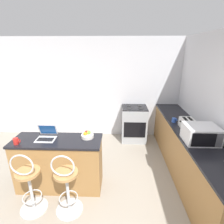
% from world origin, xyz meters
% --- Properties ---
extents(ground_plane, '(20.00, 20.00, 0.00)m').
position_xyz_m(ground_plane, '(0.00, 0.00, 0.00)').
color(ground_plane, gray).
extents(wall_back, '(12.00, 0.06, 2.60)m').
position_xyz_m(wall_back, '(0.00, 2.75, 1.30)').
color(wall_back, silver).
rests_on(wall_back, ground_plane).
extents(breakfast_bar, '(1.44, 0.53, 0.91)m').
position_xyz_m(breakfast_bar, '(-0.42, 0.66, 0.46)').
color(breakfast_bar, '#9E703D').
rests_on(breakfast_bar, ground_plane).
extents(counter_right, '(0.59, 3.25, 0.91)m').
position_xyz_m(counter_right, '(1.88, 1.11, 0.46)').
color(counter_right, '#9E703D').
rests_on(counter_right, ground_plane).
extents(bar_stool_near, '(0.40, 0.40, 1.01)m').
position_xyz_m(bar_stool_near, '(-0.69, 0.14, 0.48)').
color(bar_stool_near, silver).
rests_on(bar_stool_near, ground_plane).
extents(bar_stool_far, '(0.40, 0.40, 1.01)m').
position_xyz_m(bar_stool_far, '(-0.14, 0.14, 0.48)').
color(bar_stool_far, silver).
rests_on(bar_stool_far, ground_plane).
extents(laptop, '(0.30, 0.28, 0.22)m').
position_xyz_m(laptop, '(-0.59, 0.71, 0.97)').
color(laptop, silver).
rests_on(laptop, breakfast_bar).
extents(microwave, '(0.49, 0.40, 0.27)m').
position_xyz_m(microwave, '(1.86, 0.68, 1.05)').
color(microwave, silver).
rests_on(microwave, counter_right).
extents(toaster, '(0.25, 0.26, 0.18)m').
position_xyz_m(toaster, '(1.84, 1.20, 1.01)').
color(toaster, silver).
rests_on(toaster, counter_right).
extents(stove_range, '(0.63, 0.57, 0.92)m').
position_xyz_m(stove_range, '(0.99, 2.41, 0.46)').
color(stove_range, '#9EA3A8').
rests_on(stove_range, ground_plane).
extents(mug_white, '(0.09, 0.07, 0.09)m').
position_xyz_m(mug_white, '(2.05, 1.03, 0.96)').
color(mug_white, white).
rests_on(mug_white, counter_right).
extents(fruit_bowl, '(0.20, 0.20, 0.11)m').
position_xyz_m(fruit_bowl, '(0.07, 0.75, 0.96)').
color(fruit_bowl, silver).
rests_on(fruit_bowl, breakfast_bar).
extents(mug_blue, '(0.10, 0.08, 0.09)m').
position_xyz_m(mug_blue, '(1.69, 1.47, 0.96)').
color(mug_blue, '#2D51AD').
rests_on(mug_blue, counter_right).
extents(mug_red, '(0.10, 0.08, 0.10)m').
position_xyz_m(mug_red, '(-0.98, 0.50, 0.96)').
color(mug_red, red).
rests_on(mug_red, breakfast_bar).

